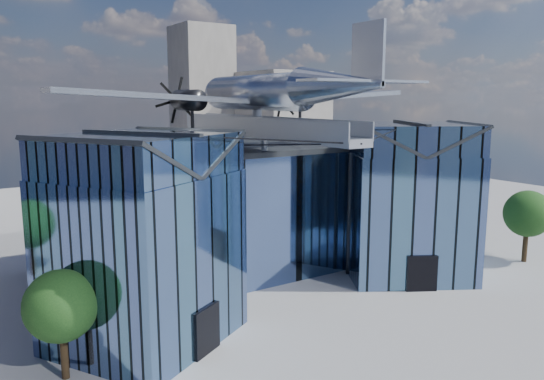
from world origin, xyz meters
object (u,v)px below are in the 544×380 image
tree_plaza_w (61,306)px  tree_plaza_e (528,214)px  museum (245,204)px  tree_side_e (452,199)px

tree_plaza_w → tree_plaza_e: (36.62, -1.51, 0.37)m
museum → tree_plaza_w: size_ratio=5.96×
tree_side_e → museum: bearing=177.1°
tree_plaza_w → tree_plaza_e: 36.65m
tree_plaza_w → tree_side_e: size_ratio=1.03×
tree_plaza_w → tree_plaza_e: bearing=-2.4°
museum → tree_side_e: bearing=-2.9°
tree_plaza_w → tree_side_e: 39.39m
tree_plaza_w → tree_side_e: bearing=11.2°
museum → tree_side_e: 23.29m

